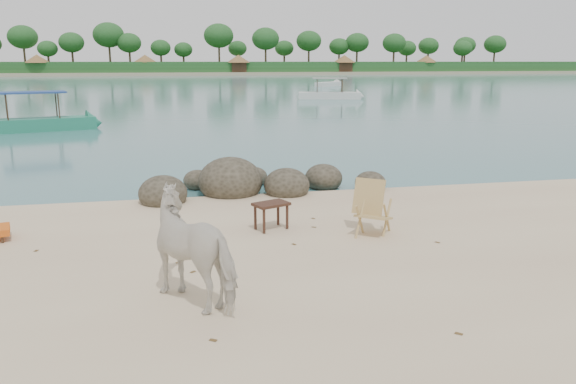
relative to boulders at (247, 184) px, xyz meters
name	(u,v)px	position (x,y,z in m)	size (l,w,h in m)	color
water	(177,81)	(-0.60, 83.70, -0.23)	(400.00, 400.00, 0.00)	#376F6E
far_shore	(173,72)	(-0.60, 163.70, -0.23)	(420.00, 90.00, 1.40)	tan
far_scenery	(174,62)	(-0.58, 130.40, 2.91)	(420.00, 18.00, 9.50)	#1E4C1E
boulders	(247,184)	(0.00, 0.00, 0.00)	(6.39, 2.94, 1.24)	#322C21
cow	(199,248)	(-1.56, -6.51, 0.55)	(0.84, 1.85, 1.56)	silver
side_table	(271,218)	(0.03, -3.41, 0.04)	(0.68, 0.44, 0.55)	#311C13
deck_chair	(374,210)	(1.92, -4.15, 0.29)	(0.67, 0.73, 1.04)	tan
boat_near	(32,98)	(-8.48, 15.60, 1.33)	(6.40, 1.44, 3.11)	#217D5F
boat_mid	(330,81)	(12.33, 35.60, 1.29)	(6.26, 1.41, 3.05)	silver
boat_far	(329,83)	(19.34, 60.73, 0.11)	(5.82, 1.31, 0.68)	silver
dead_leaves	(244,264)	(-0.76, -5.23, -0.22)	(8.10, 5.59, 0.00)	brown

